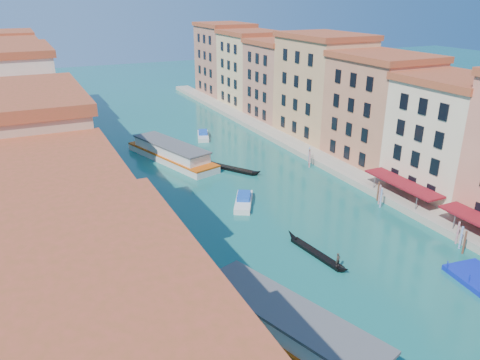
{
  "coord_description": "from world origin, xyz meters",
  "views": [
    {
      "loc": [
        -24.97,
        -6.44,
        27.93
      ],
      "look_at": [
        -1.48,
        42.94,
        6.14
      ],
      "focal_mm": 35.0,
      "sensor_mm": 36.0,
      "label": 1
    }
  ],
  "objects": [
    {
      "name": "motorboat_mid",
      "position": [
        1.58,
        48.18,
        0.57
      ],
      "size": [
        5.43,
        7.19,
        1.45
      ],
      "rotation": [
        0.0,
        0.0,
        -0.52
      ],
      "color": "silver",
      "rests_on": "ground"
    },
    {
      "name": "quay",
      "position": [
        22.0,
        65.0,
        0.5
      ],
      "size": [
        4.0,
        140.0,
        1.0
      ],
      "primitive_type": "cube",
      "color": "gray",
      "rests_on": "ground"
    },
    {
      "name": "vaporetto_near",
      "position": [
        -7.29,
        20.98,
        1.44
      ],
      "size": [
        11.51,
        22.01,
        3.21
      ],
      "rotation": [
        0.0,
        0.0,
        0.32
      ],
      "color": "silver",
      "rests_on": "ground"
    },
    {
      "name": "left_bank_palazzos",
      "position": [
        -26.0,
        64.68,
        9.71
      ],
      "size": [
        12.8,
        128.4,
        21.0
      ],
      "color": "beige",
      "rests_on": "ground"
    },
    {
      "name": "gondola_fore",
      "position": [
        3.04,
        31.99,
        0.36
      ],
      "size": [
        2.2,
        10.68,
        2.13
      ],
      "rotation": [
        0.0,
        0.0,
        0.13
      ],
      "color": "black",
      "rests_on": "ground"
    },
    {
      "name": "gondola_far",
      "position": [
        5.33,
        62.34,
        0.39
      ],
      "size": [
        8.21,
        11.89,
        1.92
      ],
      "rotation": [
        0.0,
        0.0,
        0.58
      ],
      "color": "black",
      "rests_on": "ground"
    },
    {
      "name": "mooring_poles_right",
      "position": [
        19.1,
        28.8,
        1.3
      ],
      "size": [
        1.44,
        54.24,
        3.2
      ],
      "color": "#4F2A1B",
      "rests_on": "ground"
    },
    {
      "name": "vaporetto_far",
      "position": [
        -1.93,
        70.78,
        1.46
      ],
      "size": [
        10.96,
        22.25,
        3.23
      ],
      "rotation": [
        0.0,
        0.0,
        0.29
      ],
      "color": "silver",
      "rests_on": "ground"
    },
    {
      "name": "right_bank_palazzos",
      "position": [
        30.0,
        65.0,
        9.75
      ],
      "size": [
        12.8,
        128.4,
        21.0
      ],
      "color": "#AF5E46",
      "rests_on": "ground"
    },
    {
      "name": "motorboat_far",
      "position": [
        8.44,
        81.71,
        0.55
      ],
      "size": [
        4.32,
        7.2,
        1.42
      ],
      "rotation": [
        0.0,
        0.0,
        -0.34
      ],
      "color": "silver",
      "rests_on": "ground"
    }
  ]
}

